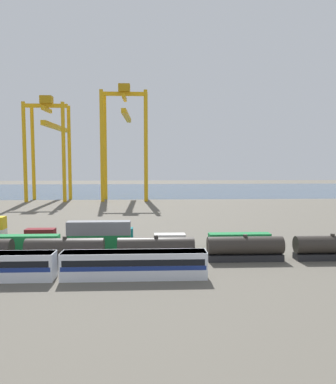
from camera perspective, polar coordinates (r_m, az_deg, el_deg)
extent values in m
plane|color=#5B564C|center=(112.84, -11.80, -3.80)|extent=(420.00, 420.00, 0.00)
cube|color=#384C60|center=(215.38, -7.38, 0.33)|extent=(400.00, 110.00, 0.01)
cube|color=silver|center=(53.21, -5.29, -11.30)|extent=(20.68, 3.10, 3.90)
cube|color=navy|center=(53.24, -5.29, -11.40)|extent=(20.26, 3.14, 0.64)
cube|color=black|center=(53.02, -5.29, -10.59)|extent=(19.85, 3.13, 0.90)
cube|color=slate|center=(52.75, -5.30, -9.45)|extent=(20.47, 2.85, 0.36)
cube|color=#232326|center=(63.44, -15.78, -10.11)|extent=(12.71, 2.50, 1.10)
cylinder|color=#2D2823|center=(62.96, -15.83, -8.32)|extent=(12.71, 2.98, 2.98)
cylinder|color=#2D2823|center=(62.60, -15.86, -6.83)|extent=(0.70, 0.70, 0.36)
cube|color=#232326|center=(61.81, -1.88, -10.33)|extent=(12.71, 2.50, 1.10)
cylinder|color=#2D2823|center=(61.31, -1.88, -8.49)|extent=(12.71, 2.98, 2.98)
cylinder|color=#2D2823|center=(60.94, -1.89, -6.97)|extent=(0.70, 0.70, 0.36)
cube|color=#232326|center=(63.76, 11.95, -9.96)|extent=(12.71, 2.50, 1.10)
cylinder|color=#2D2823|center=(63.28, 11.98, -8.17)|extent=(12.71, 2.98, 2.98)
cylinder|color=#2D2823|center=(62.93, 12.01, -6.69)|extent=(0.70, 0.70, 0.36)
cube|color=#232326|center=(69.01, 24.26, -9.15)|extent=(12.71, 2.50, 1.10)
cylinder|color=#2D2823|center=(68.56, 24.32, -7.49)|extent=(12.71, 2.98, 2.98)
cylinder|color=#2D2823|center=(68.24, 24.37, -6.12)|extent=(0.70, 0.70, 0.36)
cube|color=#197538|center=(75.43, -21.20, -7.29)|extent=(12.10, 2.44, 2.60)
cube|color=#197538|center=(72.26, -10.74, -7.57)|extent=(12.10, 2.44, 2.60)
cube|color=slate|center=(71.75, -10.77, -5.54)|extent=(12.10, 2.44, 2.60)
cube|color=silver|center=(71.61, 0.28, -7.60)|extent=(6.04, 2.44, 2.60)
cube|color=#197538|center=(73.57, 11.11, -7.36)|extent=(12.10, 2.44, 2.60)
cube|color=maroon|center=(81.55, -19.34, -6.34)|extent=(6.04, 2.44, 2.60)
cube|color=#146066|center=(78.76, -9.95, -6.53)|extent=(12.10, 2.44, 2.60)
cylinder|color=gold|center=(160.04, -21.53, 5.79)|extent=(1.50, 1.50, 40.72)
cylinder|color=gold|center=(155.67, -16.02, 5.98)|extent=(1.50, 1.50, 40.72)
cylinder|color=gold|center=(170.01, -20.38, 5.75)|extent=(1.50, 1.50, 40.72)
cylinder|color=gold|center=(165.91, -15.17, 5.91)|extent=(1.50, 1.50, 40.72)
cube|color=gold|center=(164.33, -18.48, 12.70)|extent=(17.33, 1.20, 1.60)
cube|color=gold|center=(164.11, -18.47, 12.14)|extent=(1.20, 12.11, 1.60)
cube|color=gold|center=(176.69, -17.18, 9.70)|extent=(2.00, 39.38, 2.00)
cube|color=#A77A10|center=(164.69, -18.50, 13.52)|extent=(4.80, 4.00, 3.20)
cylinder|color=gold|center=(153.02, -10.31, 7.07)|extent=(1.50, 1.50, 45.85)
cylinder|color=gold|center=(151.67, -3.50, 7.16)|extent=(1.50, 1.50, 45.85)
cylinder|color=gold|center=(163.19, -9.82, 6.93)|extent=(1.50, 1.50, 45.85)
cylinder|color=gold|center=(161.93, -3.44, 7.01)|extent=(1.50, 1.50, 45.85)
cube|color=gold|center=(159.61, -6.86, 15.01)|extent=(19.60, 1.20, 1.60)
cube|color=gold|center=(159.34, -6.85, 14.45)|extent=(1.20, 11.87, 1.60)
cube|color=gold|center=(171.40, -6.50, 11.72)|extent=(2.00, 37.44, 2.00)
cube|color=#A77A10|center=(160.06, -6.87, 15.86)|extent=(4.80, 4.00, 3.20)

